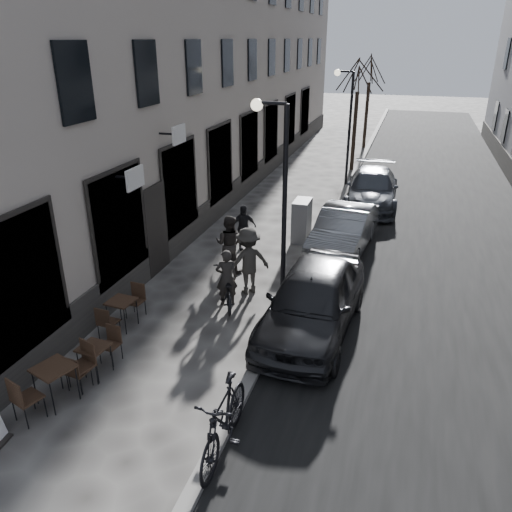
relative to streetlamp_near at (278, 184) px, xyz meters
The scene contains 20 objects.
ground 6.78m from the streetlamp_near, 88.36° to the right, with size 120.00×120.00×0.00m, color #353230.
road 11.23m from the streetlamp_near, 68.09° to the left, with size 7.30×60.00×0.00m, color black.
kerb 10.48m from the streetlamp_near, 87.87° to the left, with size 0.25×60.00×0.12m, color gray.
streetlamp_near is the anchor object (origin of this frame).
streetlamp_far 12.00m from the streetlamp_near, 90.00° to the left, with size 0.90×0.28×5.09m.
tree_near 15.08m from the streetlamp_near, 89.72° to the left, with size 2.40×2.40×5.70m.
tree_far 21.05m from the streetlamp_near, 89.80° to the left, with size 2.40×2.40×5.70m.
bistro_set_a 6.39m from the streetlamp_near, 120.07° to the right, with size 0.90×1.64×0.93m.
bistro_set_b 5.61m from the streetlamp_near, 123.59° to the right, with size 0.60×1.37×0.79m.
bistro_set_c 4.75m from the streetlamp_near, 143.76° to the right, with size 0.63×1.46×0.85m.
utility_cabinet 5.07m from the streetlamp_near, 93.95° to the left, with size 0.52×0.94×1.41m, color slate.
bicycle 2.98m from the streetlamp_near, 156.34° to the right, with size 0.62×1.77×0.93m, color black.
cyclist_rider 2.72m from the streetlamp_near, 156.34° to the right, with size 0.55×0.36×1.52m, color black.
pedestrian_near 3.24m from the streetlamp_near, 141.93° to the left, with size 0.83×0.65×1.72m, color black.
pedestrian_mid 2.41m from the streetlamp_near, 161.20° to the left, with size 1.19×0.69×1.85m, color #2C2A26.
pedestrian_far 4.37m from the streetlamp_near, 122.04° to the left, with size 0.88×0.36×1.49m, color black.
car_near 2.86m from the streetlamp_near, 43.60° to the right, with size 1.90×4.72×1.61m, color black.
car_mid 4.75m from the streetlamp_near, 73.24° to the left, with size 1.50×4.30×1.42m, color gray.
car_far 9.49m from the streetlamp_near, 79.91° to the left, with size 2.02×4.97×1.44m, color #3E4149.
moped 5.83m from the streetlamp_near, 84.30° to the right, with size 0.60×2.13×1.28m, color black.
Camera 1 is at (2.72, -5.15, 6.33)m, focal length 35.00 mm.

